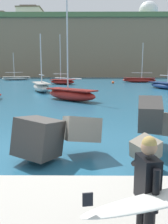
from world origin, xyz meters
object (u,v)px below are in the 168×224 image
at_px(boat_mid_centre, 165,85).
at_px(boat_far_right, 41,87).
at_px(station_building_annex, 31,15).
at_px(mooring_buoy_middle, 113,82).
at_px(surfer_with_board, 153,194).
at_px(radar_dome, 148,14).
at_px(boat_near_left, 139,80).
at_px(boat_near_right, 17,78).
at_px(station_building_west, 52,22).
at_px(boat_far_left, 62,81).
at_px(boat_mid_left, 71,94).
at_px(mooring_buoy_inner, 54,90).
at_px(station_building_central, 30,15).

relative_size(boat_mid_centre, boat_far_right, 0.88).
bearing_deg(boat_mid_centre, station_building_annex, 119.45).
bearing_deg(mooring_buoy_middle, surfer_with_board, -95.45).
bearing_deg(radar_dome, mooring_buoy_middle, -108.87).
bearing_deg(radar_dome, boat_near_left, -104.67).
bearing_deg(radar_dome, boat_near_right, -131.82).
bearing_deg(mooring_buoy_middle, station_building_annex, 118.80).
height_order(boat_mid_centre, station_building_west, station_building_west).
xyz_separation_m(boat_near_right, mooring_buoy_middle, (19.10, -10.82, -0.19)).
xyz_separation_m(station_building_west, station_building_annex, (-4.87, -12.15, -0.16)).
height_order(boat_far_left, station_building_annex, station_building_annex).
xyz_separation_m(boat_mid_left, mooring_buoy_inner, (-2.42, 7.22, -0.35)).
bearing_deg(station_building_west, mooring_buoy_inner, -82.37).
relative_size(mooring_buoy_middle, station_building_annex, 0.06).
height_order(boat_near_left, station_building_west, station_building_west).
distance_m(station_building_west, station_building_annex, 13.09).
xyz_separation_m(boat_far_left, mooring_buoy_inner, (0.11, -11.67, -0.25)).
bearing_deg(boat_far_left, boat_far_right, -96.53).
distance_m(boat_far_left, boat_far_right, 11.66).
bearing_deg(boat_near_right, boat_mid_left, -66.79).
distance_m(boat_near_right, radar_dome, 59.11).
xyz_separation_m(radar_dome, station_building_central, (-39.52, -13.58, -2.96)).
relative_size(boat_near_right, boat_far_left, 0.80).
distance_m(boat_far_left, mooring_buoy_inner, 11.68).
bearing_deg(boat_near_left, boat_far_right, -131.91).
distance_m(mooring_buoy_inner, station_building_annex, 57.28).
relative_size(boat_far_right, station_building_central, 0.87).
relative_size(boat_mid_left, radar_dome, 0.89).
bearing_deg(station_building_annex, boat_near_right, -84.79).
relative_size(boat_near_right, mooring_buoy_middle, 14.18).
relative_size(boat_far_left, station_building_annex, 1.03).
bearing_deg(boat_mid_centre, station_building_central, 119.98).
height_order(boat_near_right, mooring_buoy_middle, boat_near_right).
xyz_separation_m(boat_near_left, boat_near_right, (-24.14, 7.48, -0.07)).
bearing_deg(boat_near_right, mooring_buoy_middle, -29.53).
xyz_separation_m(boat_near_left, station_building_west, (-21.89, 48.31, 18.14)).
distance_m(boat_near_left, station_building_west, 56.05).
bearing_deg(boat_mid_left, radar_dome, 71.97).
height_order(boat_near_left, station_building_annex, station_building_annex).
bearing_deg(station_building_annex, boat_far_left, -71.82).
height_order(mooring_buoy_inner, mooring_buoy_middle, same).
bearing_deg(boat_mid_left, mooring_buoy_middle, 74.16).
bearing_deg(mooring_buoy_middle, boat_near_left, 33.56).
height_order(surfer_with_board, boat_mid_left, boat_mid_left).
xyz_separation_m(boat_far_right, station_building_west, (-7.23, 64.63, 18.05)).
height_order(boat_near_right, radar_dome, radar_dome).
distance_m(boat_mid_centre, mooring_buoy_middle, 10.87).
relative_size(boat_mid_centre, station_building_annex, 0.74).
height_order(boat_near_left, mooring_buoy_inner, boat_near_left).
bearing_deg(boat_mid_left, boat_near_left, 65.45).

